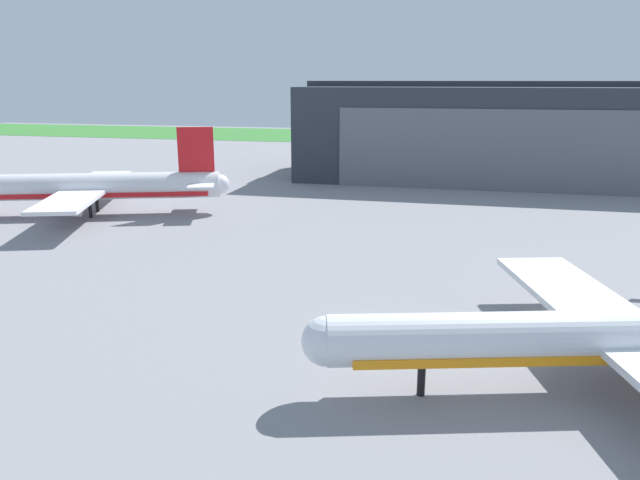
% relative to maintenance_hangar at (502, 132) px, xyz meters
% --- Properties ---
extents(ground_plane, '(440.00, 440.00, 0.00)m').
position_rel_maintenance_hangar_xyz_m(ground_plane, '(-14.65, -90.79, -9.97)').
color(ground_plane, gray).
extents(grass_field_strip, '(440.00, 56.00, 0.08)m').
position_rel_maintenance_hangar_xyz_m(grass_field_strip, '(-14.65, 94.13, -9.93)').
color(grass_field_strip, '#387E34').
rests_on(grass_field_strip, ground_plane).
extents(maintenance_hangar, '(85.84, 35.90, 20.86)m').
position_rel_maintenance_hangar_xyz_m(maintenance_hangar, '(0.00, 0.00, 0.00)').
color(maintenance_hangar, '#2D333D').
rests_on(maintenance_hangar, ground_plane).
extents(airliner_near_left, '(42.52, 39.44, 12.01)m').
position_rel_maintenance_hangar_xyz_m(airliner_near_left, '(3.78, -98.42, -5.96)').
color(airliner_near_left, silver).
rests_on(airliner_near_left, ground_plane).
extents(airliner_far_right, '(45.10, 37.26, 13.87)m').
position_rel_maintenance_hangar_xyz_m(airliner_far_right, '(-67.07, -55.71, -5.49)').
color(airliner_far_right, silver).
rests_on(airliner_far_right, ground_plane).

